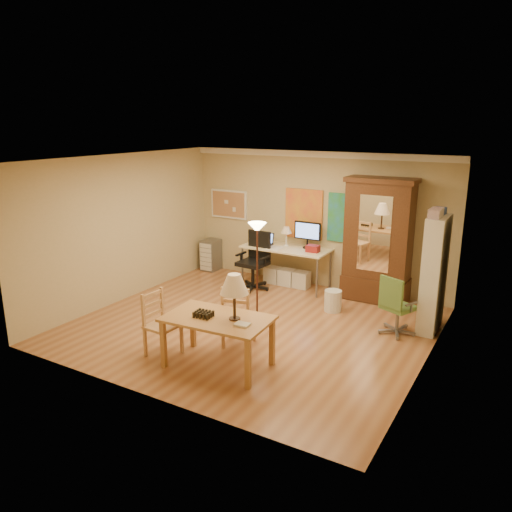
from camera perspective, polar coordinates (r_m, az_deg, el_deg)
The scene contains 16 objects.
floor at distance 8.30m, azimuth -0.48°, elevation -7.97°, with size 5.50×5.50×0.00m, color brown.
crown_molding at distance 9.84m, azimuth 6.98°, elevation 11.47°, with size 5.50×0.08×0.12m, color white.
corkboard at distance 10.95m, azimuth -3.13°, elevation 5.93°, with size 0.90×0.04×0.62m, color #B57C55.
art_panel_left at distance 10.10m, azimuth 5.48°, elevation 4.80°, with size 0.80×0.04×1.00m, color gold.
art_panel_right at distance 9.76m, azimuth 10.28°, elevation 4.26°, with size 0.75×0.04×0.95m, color teal.
dining_table at distance 6.69m, azimuth -3.74°, elevation -6.03°, with size 1.48×0.95×1.34m.
ladder_chair_back at distance 7.45m, azimuth -2.02°, elevation -7.04°, with size 0.54×0.52×0.96m.
ladder_chair_left at distance 7.32m, azimuth -10.78°, elevation -7.84°, with size 0.44×0.46×0.94m.
torchiere_lamp at distance 8.22m, azimuth 0.13°, elevation 1.60°, with size 0.30×0.30×1.66m.
computer_desk at distance 10.12m, azimuth 3.69°, elevation -0.73°, with size 1.77×0.77×1.34m.
office_chair_black at distance 9.99m, azimuth -0.24°, elevation -2.02°, with size 0.70×0.70×1.14m.
office_chair_green at distance 8.21m, azimuth 15.70°, elevation -6.90°, with size 0.59×0.59×0.96m.
drawer_cart at distance 11.25m, azimuth -5.19°, elevation 0.13°, with size 0.35×0.42×0.69m.
armoire at distance 9.43m, azimuth 13.73°, elevation 0.85°, with size 1.25×0.59×2.29m.
bookshelf at distance 8.33m, azimuth 19.66°, elevation -2.03°, with size 0.28×0.74×1.86m.
wastebin at distance 8.95m, azimuth 8.79°, elevation -5.08°, with size 0.30×0.30×0.38m, color silver.
Camera 1 is at (3.90, -6.55, 3.28)m, focal length 35.00 mm.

